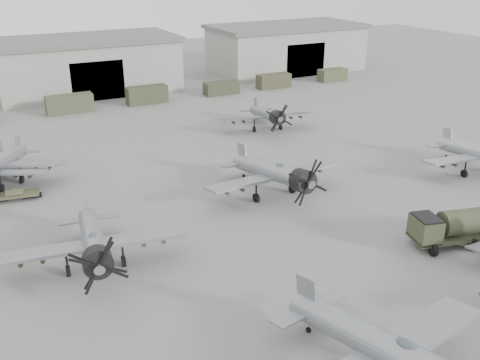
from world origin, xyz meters
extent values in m
plane|color=slate|center=(0.00, 0.00, 0.00)|extent=(220.00, 220.00, 0.00)
cube|color=#99988F|center=(0.00, 62.00, 4.00)|extent=(28.00, 14.00, 8.00)
cube|color=#5D5E59|center=(0.00, 62.00, 8.35)|extent=(29.00, 14.80, 0.70)
cube|color=black|center=(0.00, 55.20, 3.00)|extent=(8.12, 0.40, 6.00)
cube|color=#99988F|center=(38.00, 62.00, 4.00)|extent=(28.00, 14.00, 8.00)
cube|color=#5D5E59|center=(38.00, 62.00, 8.35)|extent=(29.00, 14.80, 0.70)
cube|color=black|center=(38.00, 55.20, 3.00)|extent=(8.12, 0.40, 6.00)
cube|color=#3F452D|center=(-5.46, 50.00, 1.29)|extent=(6.50, 2.20, 2.58)
cube|color=#363925|center=(5.99, 50.00, 1.31)|extent=(6.12, 2.20, 2.63)
cube|color=#343925|center=(18.47, 50.00, 1.01)|extent=(5.66, 2.20, 2.02)
cube|color=#3B3A26|center=(28.25, 50.00, 1.17)|extent=(5.77, 2.20, 2.35)
cube|color=#41472E|center=(40.43, 50.00, 1.05)|extent=(5.16, 2.20, 2.11)
cylinder|color=gray|center=(-1.51, -10.76, 2.46)|extent=(3.59, 11.93, 3.48)
cube|color=gray|center=(-1.40, -11.42, 2.17)|extent=(14.14, 4.72, 0.63)
cube|color=gray|center=(-2.37, -5.59, 2.63)|extent=(0.44, 1.85, 2.23)
ellipsoid|color=#3F4C54|center=(-1.21, -12.52, 3.46)|extent=(0.88, 1.43, 0.62)
cylinder|color=black|center=(-2.31, -5.92, 0.17)|extent=(0.19, 0.37, 0.36)
cylinder|color=gray|center=(-11.86, 7.53, 2.24)|extent=(3.03, 10.90, 3.18)
cylinder|color=black|center=(-12.54, 2.79, 3.00)|extent=(2.14, 1.87, 2.12)
cube|color=gray|center=(-11.95, 6.92, 1.98)|extent=(12.91, 4.01, 0.57)
cube|color=gray|center=(-11.19, 12.26, 2.40)|extent=(0.36, 1.69, 2.03)
ellipsoid|color=#3F4C54|center=(-12.09, 5.92, 3.16)|extent=(0.78, 1.29, 0.57)
cylinder|color=black|center=(-13.89, 6.99, 0.36)|extent=(0.40, 0.85, 0.81)
cylinder|color=black|center=(-10.06, 6.45, 0.36)|extent=(0.40, 0.85, 0.81)
cylinder|color=black|center=(-11.23, 11.96, 0.15)|extent=(0.17, 0.34, 0.33)
cylinder|color=gray|center=(5.72, 12.57, 2.36)|extent=(2.28, 11.41, 3.34)
cylinder|color=black|center=(6.02, 7.56, 3.15)|extent=(2.13, 1.81, 2.22)
cube|color=gray|center=(5.76, 11.93, 2.08)|extent=(13.48, 3.16, 0.60)
cube|color=gray|center=(5.42, 17.59, 2.52)|extent=(0.24, 1.78, 2.13)
ellipsoid|color=#3F4C54|center=(5.82, 10.87, 3.32)|extent=(0.72, 1.32, 0.60)
cylinder|color=black|center=(3.75, 11.60, 0.37)|extent=(0.35, 0.87, 0.85)
cylinder|color=black|center=(7.80, 11.84, 0.37)|extent=(0.35, 0.87, 0.85)
cylinder|color=black|center=(5.44, 17.27, 0.16)|extent=(0.15, 0.35, 0.34)
cylinder|color=#9EA1A7|center=(27.43, 7.61, 2.24)|extent=(3.20, 10.87, 3.17)
cube|color=#9EA1A7|center=(28.19, 12.32, 2.40)|extent=(0.39, 1.69, 2.03)
cylinder|color=black|center=(25.40, 7.11, 0.36)|extent=(0.41, 0.85, 0.81)
cylinder|color=black|center=(28.14, 12.02, 0.15)|extent=(0.17, 0.34, 0.32)
cylinder|color=gray|center=(-16.14, 27.57, 2.16)|extent=(5.69, 10.06, 3.06)
cube|color=gray|center=(-16.38, 27.03, 1.91)|extent=(12.04, 7.10, 0.55)
cube|color=gray|center=(-14.21, 31.75, 2.32)|extent=(0.79, 1.53, 1.96)
cylinder|color=black|center=(-14.77, 26.07, 0.34)|extent=(0.58, 0.83, 0.78)
cylinder|color=black|center=(-14.33, 31.49, 0.15)|extent=(0.24, 0.33, 0.31)
cylinder|color=gray|center=(15.53, 30.44, 2.07)|extent=(3.38, 10.03, 2.93)
cylinder|color=black|center=(14.64, 26.12, 2.77)|extent=(2.05, 1.81, 1.95)
cube|color=gray|center=(15.42, 29.89, 1.83)|extent=(11.91, 4.39, 0.53)
cube|color=gray|center=(16.42, 34.76, 2.22)|extent=(0.42, 1.55, 1.87)
ellipsoid|color=#3F4C54|center=(15.23, 28.97, 2.92)|extent=(0.78, 1.22, 0.53)
cylinder|color=black|center=(13.63, 30.06, 0.33)|extent=(0.41, 0.79, 0.75)
cylinder|color=black|center=(17.13, 29.35, 0.33)|extent=(0.41, 0.79, 0.75)
cylinder|color=black|center=(16.36, 34.49, 0.14)|extent=(0.17, 0.32, 0.30)
cylinder|color=black|center=(-16.73, 24.72, 0.34)|extent=(0.58, 0.83, 0.78)
cylinder|color=black|center=(-16.28, 30.13, 0.15)|extent=(0.24, 0.33, 0.31)
cube|color=#373A26|center=(13.95, -2.30, 0.80)|extent=(7.83, 4.21, 0.27)
cube|color=#373A26|center=(11.16, -1.60, 1.65)|extent=(2.26, 2.80, 1.81)
cylinder|color=#373A26|center=(14.87, -2.54, 1.87)|extent=(5.25, 3.17, 2.02)
cube|color=black|center=(11.16, -1.60, 2.61)|extent=(2.07, 2.46, 0.16)
cylinder|color=black|center=(10.96, -2.81, 0.48)|extent=(0.55, 1.01, 0.96)
cylinder|color=black|center=(16.73, -1.75, 0.48)|extent=(0.55, 1.01, 0.96)
cube|color=#43442C|center=(-15.79, 22.15, 0.50)|extent=(4.43, 2.23, 0.20)
cylinder|color=black|center=(-15.79, 22.15, 0.22)|extent=(1.73, 0.76, 0.49)
cylinder|color=#43442C|center=(-15.79, 22.15, 0.72)|extent=(1.60, 0.61, 0.36)
camera|label=1|loc=(-17.82, -27.09, 20.87)|focal=40.00mm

